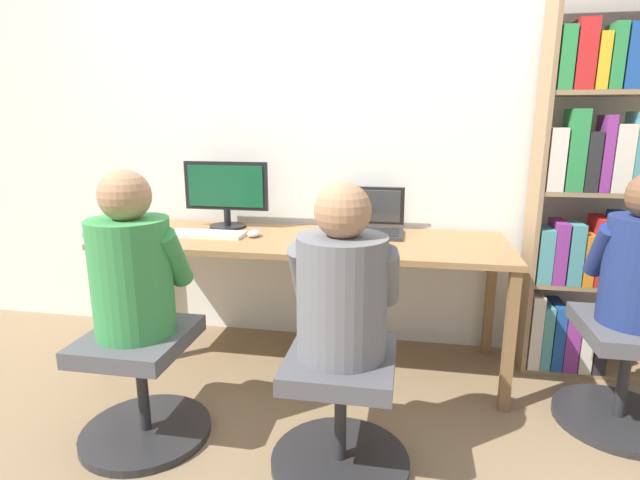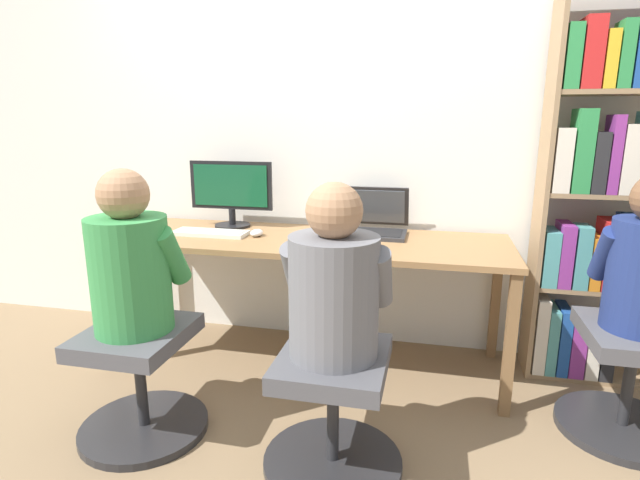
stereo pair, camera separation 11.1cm
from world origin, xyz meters
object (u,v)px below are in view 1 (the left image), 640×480
at_px(laptop, 370,224).
at_px(office_chair_side, 624,372).
at_px(person_at_laptop, 342,284).
at_px(keyboard, 207,234).
at_px(bookshelf, 595,200).
at_px(office_chair_left, 142,383).
at_px(person_at_monitor, 132,265).
at_px(desktop_monitor, 226,194).
at_px(office_chair_right, 341,408).

distance_m(laptop, office_chair_side, 1.41).
height_order(person_at_laptop, office_chair_side, person_at_laptop).
height_order(keyboard, bookshelf, bookshelf).
bearing_deg(laptop, office_chair_left, -131.52).
bearing_deg(person_at_monitor, laptop, 48.35).
distance_m(desktop_monitor, bookshelf, 2.00).
height_order(keyboard, office_chair_right, keyboard).
xyz_separation_m(keyboard, office_chair_side, (2.08, -0.28, -0.49)).
height_order(laptop, keyboard, laptop).
height_order(person_at_monitor, office_chair_side, person_at_monitor).
height_order(office_chair_right, person_at_monitor, person_at_monitor).
relative_size(desktop_monitor, person_at_monitor, 0.74).
relative_size(office_chair_left, person_at_monitor, 0.82).
bearing_deg(office_chair_side, keyboard, 172.47).
relative_size(office_chair_left, office_chair_side, 1.00).
distance_m(person_at_monitor, person_at_laptop, 0.87).
relative_size(laptop, bookshelf, 0.19).
distance_m(keyboard, office_chair_right, 1.27).
xyz_separation_m(person_at_laptop, bookshelf, (1.17, 1.02, 0.19)).
distance_m(office_chair_left, person_at_laptop, 1.01).
height_order(keyboard, office_chair_side, keyboard).
distance_m(laptop, office_chair_right, 1.16).
distance_m(keyboard, office_chair_side, 2.16).
distance_m(person_at_monitor, bookshelf, 2.27).
xyz_separation_m(person_at_monitor, office_chair_side, (2.09, 0.48, -0.53)).
bearing_deg(office_chair_left, person_at_monitor, 90.00).
bearing_deg(desktop_monitor, bookshelf, -0.21).
bearing_deg(person_at_laptop, person_at_monitor, 177.42).
relative_size(person_at_monitor, person_at_laptop, 1.04).
xyz_separation_m(bookshelf, office_chair_side, (0.04, -0.50, -0.70)).
distance_m(bookshelf, office_chair_side, 0.86).
bearing_deg(person_at_laptop, desktop_monitor, 129.02).
bearing_deg(office_chair_left, desktop_monitor, 87.79).
height_order(desktop_monitor, person_at_monitor, person_at_monitor).
distance_m(keyboard, office_chair_left, 0.90).
xyz_separation_m(keyboard, office_chair_left, (-0.00, -0.76, -0.49)).
distance_m(keyboard, person_at_laptop, 1.17).
xyz_separation_m(keyboard, person_at_monitor, (-0.00, -0.75, 0.04)).
xyz_separation_m(person_at_laptop, office_chair_side, (1.22, 0.52, -0.51)).
bearing_deg(keyboard, office_chair_side, -7.53).
bearing_deg(office_chair_side, bookshelf, 94.94).
xyz_separation_m(person_at_monitor, bookshelf, (2.04, 0.98, 0.17)).
bearing_deg(bookshelf, keyboard, -173.65).
distance_m(laptop, bookshelf, 1.17).
bearing_deg(office_chair_right, bookshelf, 41.06).
relative_size(office_chair_right, bookshelf, 0.28).
bearing_deg(person_at_monitor, office_chair_left, -90.00).
xyz_separation_m(laptop, office_chair_left, (-0.88, -1.00, -0.53)).
bearing_deg(desktop_monitor, keyboard, -98.12).
relative_size(office_chair_left, office_chair_right, 1.00).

